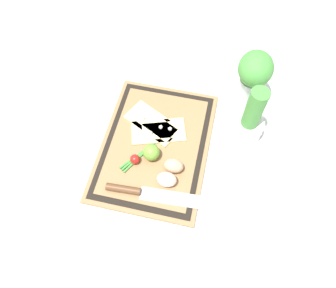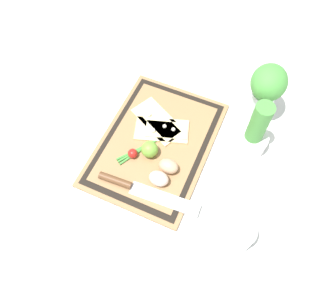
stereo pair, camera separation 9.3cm
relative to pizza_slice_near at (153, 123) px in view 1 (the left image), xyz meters
The scene contains 13 objects.
ground_plane 0.08m from the pizza_slice_near, 18.90° to the left, with size 6.00×6.00×0.00m, color silver.
cutting_board 0.08m from the pizza_slice_near, 18.90° to the left, with size 0.46×0.33×0.02m.
pizza_slice_near is the anchor object (origin of this frame).
pizza_slice_far 0.04m from the pizza_slice_near, 50.71° to the left, with size 0.13×0.19×0.02m.
knife 0.24m from the pizza_slice_near, ahead, with size 0.05×0.31×0.02m.
egg_brown 0.17m from the pizza_slice_near, 34.70° to the left, with size 0.04×0.06×0.04m, color tan.
egg_pink 0.21m from the pizza_slice_near, 24.99° to the left, with size 0.04×0.06×0.04m, color beige.
lime 0.12m from the pizza_slice_near, 13.47° to the left, with size 0.05×0.05×0.05m, color #70A838.
cherry_tomato_red 0.14m from the pizza_slice_near, ahead, with size 0.03×0.03×0.03m, color red.
scallion_bunch 0.08m from the pizza_slice_near, 12.28° to the left, with size 0.22×0.16×0.01m.
herb_pot 0.30m from the pizza_slice_near, 97.81° to the left, with size 0.10×0.10×0.21m.
sauce_jar 0.43m from the pizza_slice_near, 53.27° to the left, with size 0.08×0.08×0.11m.
herb_glass 0.35m from the pizza_slice_near, 122.39° to the left, with size 0.12×0.11×0.20m.
Camera 1 is at (0.48, 0.15, 0.91)m, focal length 35.00 mm.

